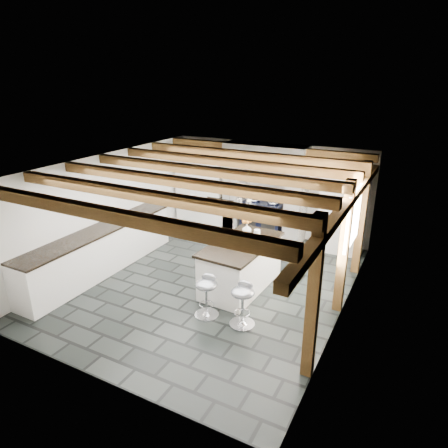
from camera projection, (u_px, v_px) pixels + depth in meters
The scene contains 6 objects.
ground at pixel (210, 282), 7.81m from camera, with size 6.00×6.00×0.00m, color black.
room_shell at pixel (217, 206), 8.88m from camera, with size 6.00×6.03×6.00m.
range_cooker at pixel (263, 219), 9.87m from camera, with size 1.00×0.63×0.99m.
kitchen_island at pixel (241, 264), 7.49m from camera, with size 1.04×1.87×1.21m.
bar_stool_near at pixel (243, 299), 6.31m from camera, with size 0.41×0.41×0.77m.
bar_stool_far at pixel (207, 291), 6.57m from camera, with size 0.43×0.43×0.75m.
Camera 1 is at (3.46, -6.00, 3.79)m, focal length 32.00 mm.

